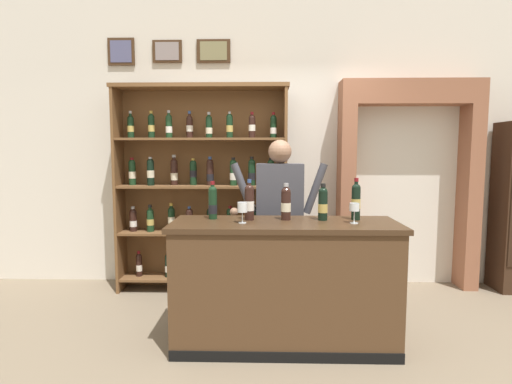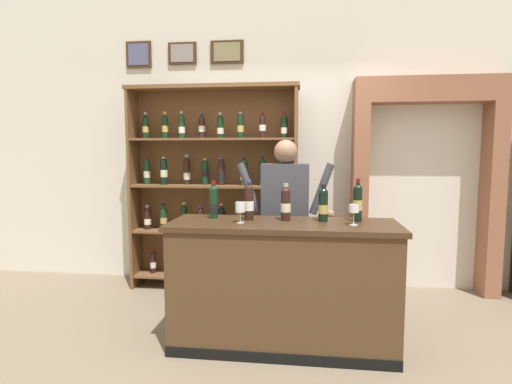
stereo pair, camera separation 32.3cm
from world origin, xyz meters
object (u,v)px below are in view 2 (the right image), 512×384
at_px(wine_shelf, 214,183).
at_px(tasting_counter, 283,285).
at_px(tasting_bottle_rosso, 286,203).
at_px(tasting_bottle_brunello, 323,204).
at_px(tasting_bottle_riserva, 249,201).
at_px(wine_glass_left, 240,208).
at_px(tasting_bottle_grappa, 358,202).
at_px(tasting_bottle_super_tuscan, 214,202).
at_px(wine_glass_spare, 354,210).
at_px(shopkeeper, 285,207).

distance_m(wine_shelf, tasting_counter, 1.67).
height_order(tasting_bottle_rosso, tasting_bottle_brunello, tasting_bottle_rosso).
distance_m(tasting_counter, tasting_bottle_rosso, 0.63).
bearing_deg(wine_shelf, tasting_bottle_riserva, -64.83).
bearing_deg(wine_glass_left, tasting_bottle_rosso, 24.80).
xyz_separation_m(wine_shelf, tasting_bottle_riserva, (0.56, -1.19, -0.05)).
distance_m(tasting_bottle_riserva, tasting_bottle_grappa, 0.84).
xyz_separation_m(wine_shelf, tasting_bottle_super_tuscan, (0.26, -1.15, -0.06)).
height_order(tasting_bottle_brunello, wine_glass_left, tasting_bottle_brunello).
xyz_separation_m(wine_shelf, wine_glass_spare, (1.36, -1.33, -0.08)).
xyz_separation_m(tasting_bottle_brunello, wine_glass_left, (-0.63, -0.15, -0.02)).
bearing_deg(tasting_counter, wine_shelf, 123.26).
bearing_deg(wine_shelf, wine_glass_left, -68.95).
height_order(shopkeeper, wine_glass_spare, shopkeeper).
xyz_separation_m(wine_shelf, tasting_bottle_rosso, (0.85, -1.18, -0.06)).
relative_size(shopkeeper, tasting_bottle_grappa, 4.87).
distance_m(tasting_counter, tasting_bottle_grappa, 0.86).
relative_size(tasting_bottle_super_tuscan, tasting_bottle_riserva, 0.94).
xyz_separation_m(wine_shelf, tasting_bottle_grappa, (1.40, -1.16, -0.04)).
bearing_deg(wine_glass_spare, tasting_bottle_rosso, 163.84).
xyz_separation_m(tasting_bottle_rosso, wine_glass_spare, (0.51, -0.15, -0.02)).
height_order(tasting_bottle_brunello, wine_glass_spare, tasting_bottle_brunello).
xyz_separation_m(tasting_counter, wine_glass_spare, (0.52, -0.05, 0.60)).
distance_m(tasting_bottle_brunello, wine_glass_left, 0.64).
bearing_deg(shopkeeper, tasting_bottle_grappa, -41.34).
bearing_deg(tasting_bottle_riserva, tasting_bottle_rosso, 2.70).
bearing_deg(wine_glass_spare, tasting_bottle_riserva, 170.50).
xyz_separation_m(tasting_bottle_super_tuscan, tasting_bottle_grappa, (1.14, -0.01, 0.02)).
bearing_deg(wine_glass_spare, wine_glass_left, -179.43).
bearing_deg(tasting_bottle_brunello, wine_shelf, 133.80).
distance_m(shopkeeper, tasting_bottle_super_tuscan, 0.75).
xyz_separation_m(tasting_counter, shopkeeper, (-0.02, 0.63, 0.52)).
bearing_deg(tasting_bottle_rosso, tasting_bottle_riserva, -177.30).
relative_size(tasting_counter, shopkeeper, 1.08).
relative_size(wine_shelf, tasting_bottle_brunello, 7.60).
bearing_deg(tasting_bottle_brunello, shopkeeper, 120.73).
relative_size(wine_shelf, wine_glass_spare, 14.21).
height_order(wine_shelf, tasting_bottle_rosso, wine_shelf).
height_order(tasting_bottle_rosso, wine_glass_left, tasting_bottle_rosso).
bearing_deg(tasting_counter, tasting_bottle_brunello, 16.44).
xyz_separation_m(shopkeeper, tasting_bottle_super_tuscan, (-0.55, -0.50, 0.11)).
bearing_deg(wine_glass_left, tasting_bottle_super_tuscan, 143.14).
bearing_deg(wine_glass_spare, tasting_counter, 174.61).
relative_size(shopkeeper, tasting_bottle_rosso, 5.56).
height_order(tasting_counter, tasting_bottle_super_tuscan, tasting_bottle_super_tuscan).
bearing_deg(tasting_bottle_rosso, wine_glass_spare, -16.16).
distance_m(wine_shelf, shopkeeper, 1.05).
distance_m(tasting_bottle_super_tuscan, wine_glass_spare, 1.11).
distance_m(shopkeeper, wine_glass_left, 0.76).
xyz_separation_m(wine_shelf, tasting_bottle_brunello, (1.14, -1.19, -0.06)).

